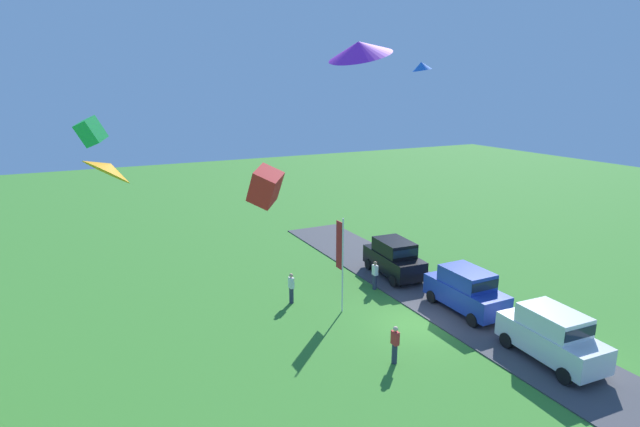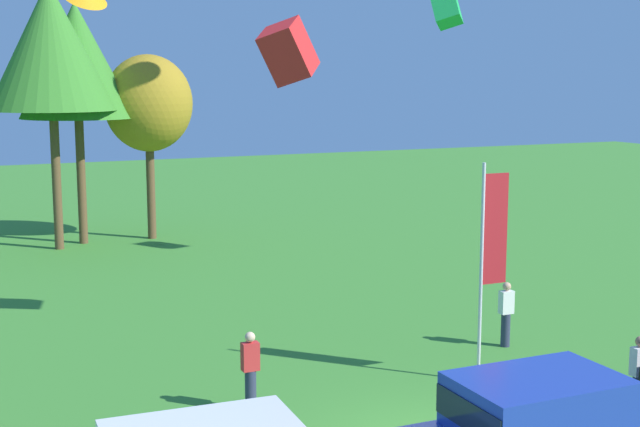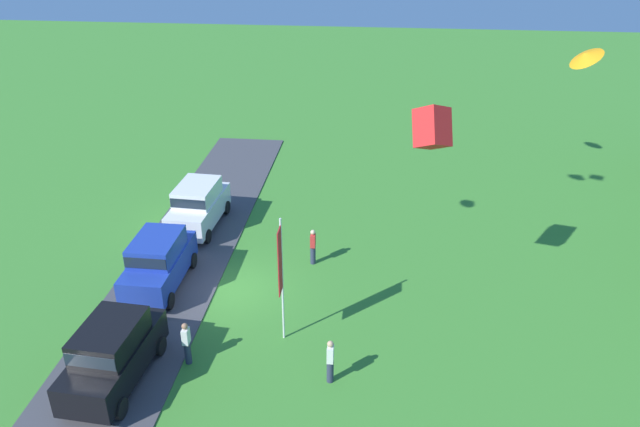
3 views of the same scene
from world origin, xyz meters
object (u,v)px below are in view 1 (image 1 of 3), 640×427
person_on_lawn (375,275)px  kite_box_over_trees (265,187)px  car_suv_by_flagpole (552,333)px  car_suv_far_end (394,257)px  car_suv_near_entrance (466,288)px  person_beside_suv (395,344)px  flag_banner (340,252)px  kite_delta_mid_center (359,49)px  person_watching_sky (291,288)px  kite_delta_near_flag (109,168)px  kite_delta_high_left (422,66)px  kite_box_high_right (91,132)px

person_on_lawn → kite_box_over_trees: bearing=118.0°
car_suv_by_flagpole → car_suv_far_end: bearing=1.4°
car_suv_near_entrance → car_suv_far_end: bearing=4.3°
person_beside_suv → person_on_lawn: bearing=-26.8°
flag_banner → kite_delta_mid_center: 16.20m
car_suv_by_flagpole → person_beside_suv: car_suv_by_flagpole is taller
car_suv_near_entrance → car_suv_by_flagpole: bearing=178.2°
car_suv_near_entrance → person_watching_sky: size_ratio=2.70×
person_watching_sky → car_suv_by_flagpole: bearing=-144.3°
car_suv_by_flagpole → kite_delta_near_flag: 18.50m
kite_box_over_trees → flag_banner: bearing=-60.7°
kite_delta_high_left → car_suv_by_flagpole: bearing=-160.1°
kite_box_high_right → flag_banner: bearing=-117.3°
flag_banner → car_suv_far_end: bearing=-62.9°
car_suv_far_end → kite_delta_near_flag: size_ratio=3.56×
car_suv_by_flagpole → person_watching_sky: car_suv_by_flagpole is taller
person_on_lawn → flag_banner: bearing=115.8°
person_beside_suv → car_suv_far_end: bearing=-34.6°
person_watching_sky → kite_box_over_trees: size_ratio=1.24×
car_suv_by_flagpole → person_beside_suv: size_ratio=2.75×
car_suv_by_flagpole → person_beside_suv: 6.70m
car_suv_far_end → kite_delta_near_flag: (-9.56, 16.30, 8.05)m
car_suv_near_entrance → kite_delta_high_left: (1.26, 2.58, 11.10)m
car_suv_by_flagpole → car_suv_far_end: same height
kite_delta_mid_center → kite_box_over_trees: bearing=-7.6°
car_suv_near_entrance → kite_delta_high_left: 11.46m
person_beside_suv → flag_banner: (5.65, -0.47, 2.33)m
kite_box_high_right → kite_delta_near_flag: (-12.44, 0.15, -0.00)m
car_suv_by_flagpole → person_watching_sky: 12.88m
person_beside_suv → car_suv_near_entrance: bearing=-67.9°
car_suv_by_flagpole → kite_box_high_right: 23.10m
person_watching_sky → kite_delta_mid_center: 18.42m
car_suv_near_entrance → person_watching_sky: car_suv_near_entrance is taller
kite_delta_high_left → kite_delta_mid_center: size_ratio=0.67×
flag_banner → kite_box_high_right: bearing=62.7°
person_watching_sky → kite_delta_mid_center: (-13.86, 4.32, 11.35)m
kite_box_high_right → person_on_lawn: bearing=-106.2°
flag_banner → kite_delta_near_flag: (-6.84, 11.00, 6.13)m
person_watching_sky → kite_box_over_trees: 8.82m
person_watching_sky → kite_box_high_right: (3.65, 8.91, 8.47)m
person_beside_suv → car_suv_by_flagpole: bearing=-115.3°
kite_delta_near_flag → kite_box_over_trees: kite_delta_near_flag is taller
car_suv_by_flagpole → kite_delta_high_left: (6.64, 2.41, 11.10)m
kite_delta_mid_center → person_on_lawn: bearing=-35.0°
kite_delta_near_flag → person_on_lawn: bearing=-59.4°
kite_box_over_trees → kite_delta_mid_center: kite_delta_mid_center is taller
person_on_lawn → kite_delta_high_left: 12.01m
car_suv_near_entrance → flag_banner: (3.13, 5.74, 1.91)m
car_suv_far_end → person_beside_suv: 10.17m
person_on_lawn → kite_delta_mid_center: size_ratio=1.25×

